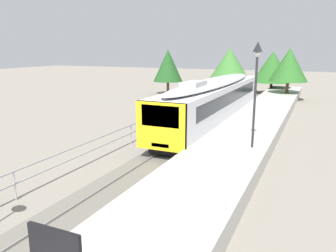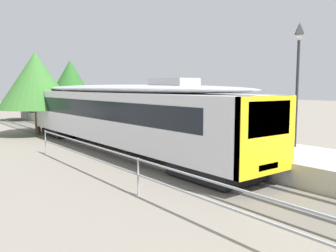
{
  "view_description": "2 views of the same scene",
  "coord_description": "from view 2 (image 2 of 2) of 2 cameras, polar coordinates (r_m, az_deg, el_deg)",
  "views": [
    {
      "loc": [
        7.28,
        3.3,
        5.87
      ],
      "look_at": [
        0.0,
        19.4,
        1.8
      ],
      "focal_mm": 35.64,
      "sensor_mm": 36.0,
      "label": 1
    },
    {
      "loc": [
        -9.33,
        11.56,
        3.53
      ],
      "look_at": [
        -1.0,
        22.4,
        2.0
      ],
      "focal_mm": 37.61,
      "sensor_mm": 36.0,
      "label": 2
    }
  ],
  "objects": [
    {
      "name": "ground_plane",
      "position": [
        12.71,
        -6.16,
        -9.78
      ],
      "size": [
        160.0,
        160.0,
        0.0
      ],
      "primitive_type": "plane",
      "color": "gray"
    },
    {
      "name": "track_rails",
      "position": [
        14.43,
        4.15,
        -7.65
      ],
      "size": [
        3.2,
        60.0,
        0.14
      ],
      "color": "#6B665B",
      "rests_on": "ground"
    },
    {
      "name": "commuter_train",
      "position": [
        19.08,
        -8.18,
        2.17
      ],
      "size": [
        2.82,
        19.74,
        3.74
      ],
      "color": "silver",
      "rests_on": "track_rails"
    },
    {
      "name": "station_platform",
      "position": [
        16.63,
        12.59,
        -4.44
      ],
      "size": [
        3.9,
        60.0,
        0.9
      ],
      "primitive_type": "cube",
      "color": "#B7B5AD",
      "rests_on": "ground"
    },
    {
      "name": "platform_lamp_mid_platform",
      "position": [
        16.3,
        20.35,
        9.84
      ],
      "size": [
        0.34,
        0.34,
        5.35
      ],
      "color": "#232328",
      "rests_on": "station_platform"
    },
    {
      "name": "tree_behind_carpark",
      "position": [
        35.29,
        -15.54,
        7.17
      ],
      "size": [
        4.32,
        4.32,
        6.06
      ],
      "color": "brown",
      "rests_on": "ground"
    },
    {
      "name": "tree_behind_station_far",
      "position": [
        27.34,
        -20.62,
        6.88
      ],
      "size": [
        5.4,
        5.4,
        6.01
      ],
      "color": "brown",
      "rests_on": "ground"
    },
    {
      "name": "tree_distant_centre",
      "position": [
        39.56,
        -21.83,
        6.08
      ],
      "size": [
        5.24,
        5.24,
        5.66
      ],
      "color": "brown",
      "rests_on": "ground"
    }
  ]
}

